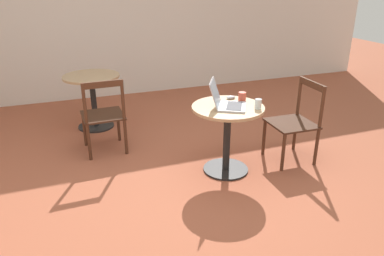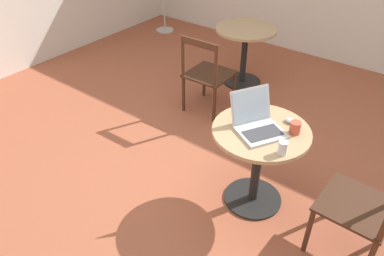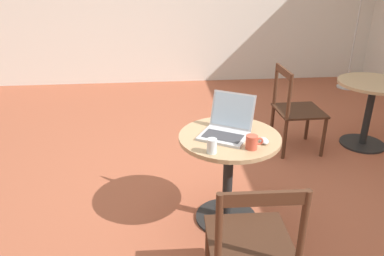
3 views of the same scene
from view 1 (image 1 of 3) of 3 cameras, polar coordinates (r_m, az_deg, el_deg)
name	(u,v)px [view 1 (image 1 of 3)]	position (r m, az deg, el deg)	size (l,w,h in m)	color
ground_plane	(191,186)	(3.68, -0.13, -8.83)	(16.00, 16.00, 0.00)	#9E5138
wall_side	(121,12)	(6.30, -10.81, 17.01)	(0.06, 9.40, 2.70)	silver
cafe_table_near	(227,125)	(3.76, 5.41, 0.51)	(0.72, 0.72, 0.71)	black
cafe_table_mid	(93,90)	(5.05, -14.92, 5.63)	(0.72, 0.72, 0.71)	black
chair_near_front	(295,122)	(4.16, 15.47, 0.87)	(0.47, 0.47, 0.88)	#472819
chair_mid_left	(103,116)	(4.31, -13.35, 1.84)	(0.47, 0.47, 0.88)	#472819
laptop	(227,102)	(3.65, 5.31, 3.96)	(0.44, 0.46, 0.26)	#B7B7BC
mouse	(231,97)	(3.92, 5.95, 4.68)	(0.06, 0.10, 0.03)	#B7B7BC
mug	(242,96)	(3.86, 7.63, 4.78)	(0.12, 0.08, 0.09)	#C64C38
drinking_glass	(258,104)	(3.65, 10.04, 3.63)	(0.06, 0.06, 0.10)	silver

